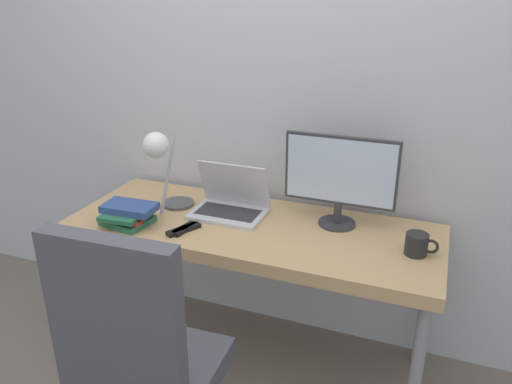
# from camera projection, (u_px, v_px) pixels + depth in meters

# --- Properties ---
(wall_back) EXTENTS (8.00, 0.05, 2.60)m
(wall_back) POSITION_uv_depth(u_px,v_px,m) (281.00, 96.00, 2.46)
(wall_back) COLOR silver
(wall_back) RESTS_ON ground_plane
(desk) EXTENTS (1.72, 0.65, 0.77)m
(desk) POSITION_uv_depth(u_px,v_px,m) (253.00, 237.00, 2.35)
(desk) COLOR tan
(desk) RESTS_ON ground_plane
(laptop) EXTENTS (0.35, 0.25, 0.25)m
(laptop) POSITION_uv_depth(u_px,v_px,m) (230.00, 204.00, 2.42)
(laptop) COLOR silver
(laptop) RESTS_ON desk
(monitor) EXTENTS (0.51, 0.17, 0.42)m
(monitor) POSITION_uv_depth(u_px,v_px,m) (340.00, 176.00, 2.24)
(monitor) COLOR #333338
(monitor) RESTS_ON desk
(desk_lamp) EXTENTS (0.16, 0.30, 0.42)m
(desk_lamp) POSITION_uv_depth(u_px,v_px,m) (161.00, 158.00, 2.32)
(desk_lamp) COLOR #4C4C51
(desk_lamp) RESTS_ON desk
(office_chair) EXTENTS (0.59, 0.60, 1.12)m
(office_chair) POSITION_uv_depth(u_px,v_px,m) (138.00, 356.00, 1.73)
(office_chair) COLOR black
(office_chair) RESTS_ON ground_plane
(book_stack) EXTENTS (0.26, 0.22, 0.10)m
(book_stack) POSITION_uv_depth(u_px,v_px,m) (128.00, 214.00, 2.32)
(book_stack) COLOR #286B47
(book_stack) RESTS_ON desk
(tv_remote) EXTENTS (0.11, 0.17, 0.02)m
(tv_remote) POSITION_uv_depth(u_px,v_px,m) (184.00, 229.00, 2.26)
(tv_remote) COLOR black
(tv_remote) RESTS_ON desk
(media_remote) EXTENTS (0.07, 0.15, 0.02)m
(media_remote) POSITION_uv_depth(u_px,v_px,m) (184.00, 229.00, 2.26)
(media_remote) COLOR black
(media_remote) RESTS_ON desk
(mug) EXTENTS (0.14, 0.09, 0.09)m
(mug) POSITION_uv_depth(u_px,v_px,m) (417.00, 244.00, 2.05)
(mug) COLOR black
(mug) RESTS_ON desk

